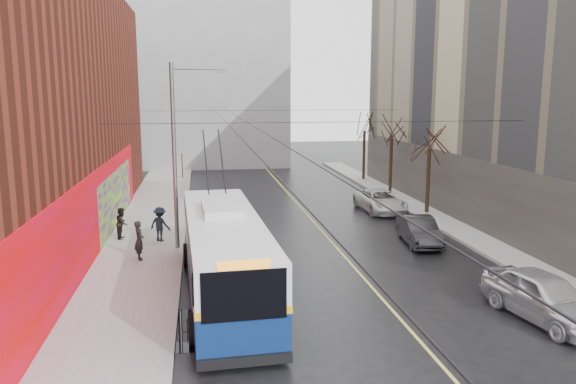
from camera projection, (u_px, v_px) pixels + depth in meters
name	position (u px, v px, depth m)	size (l,w,h in m)	color
ground	(360.00, 325.00, 18.60)	(140.00, 140.00, 0.00)	black
sidewalk_left	(146.00, 240.00, 29.03)	(4.00, 60.00, 0.15)	gray
sidewalk_right	(455.00, 228.00, 31.64)	(2.00, 60.00, 0.15)	gray
lane_line	(317.00, 226.00, 32.45)	(0.12, 50.00, 0.01)	#BFB74C
building_right	(573.00, 86.00, 33.43)	(14.06, 36.00, 16.00)	tan
building_far	(189.00, 79.00, 59.86)	(20.50, 12.10, 18.00)	gray
streetlight_pole	(178.00, 152.00, 26.54)	(2.65, 0.60, 9.00)	slate
catenary_wires	(245.00, 117.00, 31.48)	(18.00, 60.00, 0.22)	black
tree_near	(430.00, 136.00, 34.67)	(3.20, 3.20, 6.40)	black
tree_mid	(392.00, 125.00, 41.43)	(3.20, 3.20, 6.68)	black
tree_far	(365.00, 122.00, 48.26)	(3.20, 3.20, 6.57)	black
puddle	(188.00, 329.00, 18.31)	(1.94, 3.48, 0.01)	black
pigeons_flying	(255.00, 97.00, 27.48)	(2.16, 2.45, 1.47)	slate
trolleybus	(224.00, 254.00, 21.07)	(3.34, 12.60, 5.92)	navy
parked_car_a	(544.00, 296.00, 18.95)	(1.95, 4.85, 1.65)	silver
parked_car_b	(419.00, 231.00, 28.50)	(1.48, 4.23, 1.40)	#232325
parked_car_c	(380.00, 201.00, 36.31)	(2.32, 5.03, 1.40)	silver
following_car	(234.00, 206.00, 34.56)	(1.66, 4.14, 1.41)	#99999D
pedestrian_a	(139.00, 240.00, 25.27)	(0.66, 0.43, 1.80)	black
pedestrian_b	(122.00, 223.00, 28.97)	(0.79, 0.62, 1.63)	black
pedestrian_c	(160.00, 224.00, 28.47)	(1.14, 0.65, 1.76)	black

